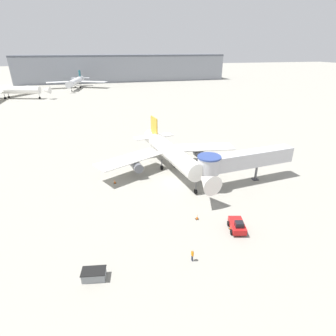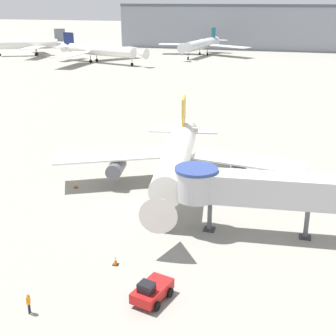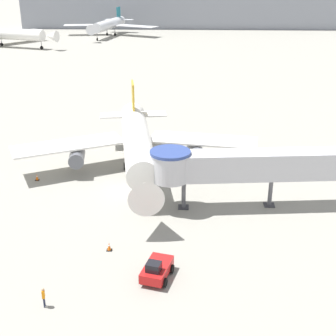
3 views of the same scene
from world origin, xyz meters
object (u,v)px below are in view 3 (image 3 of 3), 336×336
ground_crew_marshaller (44,296)px  background_jet_teal_tail (109,25)px  traffic_cone_port_wing (37,177)px  jet_bridge (233,165)px  traffic_cone_apron_front (148,271)px  main_airplane (137,144)px  background_jet_navy_tail (3,34)px  pushback_tug_red (157,269)px  traffic_cone_near_nose (109,247)px

ground_crew_marshaller → background_jet_teal_tail: bearing=178.1°
traffic_cone_port_wing → ground_crew_marshaller: ground_crew_marshaller is taller
jet_bridge → traffic_cone_port_wing: 23.47m
jet_bridge → traffic_cone_apron_front: bearing=-127.6°
jet_bridge → main_airplane: bearing=136.9°
traffic_cone_port_wing → background_jet_teal_tail: bearing=95.6°
ground_crew_marshaller → background_jet_teal_tail: 159.29m
traffic_cone_apron_front → traffic_cone_port_wing: (-14.68, 18.06, 0.06)m
traffic_cone_apron_front → background_jet_navy_tail: (-57.83, 123.72, 3.96)m
jet_bridge → traffic_cone_port_wing: jet_bridge is taller
traffic_cone_port_wing → background_jet_navy_tail: (-43.14, 105.66, 3.90)m
pushback_tug_red → traffic_cone_port_wing: pushback_tug_red is taller
background_jet_teal_tail → main_airplane: bearing=-70.0°
pushback_tug_red → main_airplane: bearing=114.4°
background_jet_teal_tail → jet_bridge: bearing=-66.5°
traffic_cone_near_nose → traffic_cone_port_wing: traffic_cone_near_nose is taller
ground_crew_marshaller → jet_bridge: bearing=128.8°
traffic_cone_near_nose → ground_crew_marshaller: ground_crew_marshaller is taller
jet_bridge → traffic_cone_port_wing: (-22.33, 5.79, -4.31)m
background_jet_navy_tail → background_jet_teal_tail: background_jet_teal_tail is taller
jet_bridge → background_jet_teal_tail: (-35.56, 141.27, -0.28)m
jet_bridge → ground_crew_marshaller: jet_bridge is taller
main_airplane → jet_bridge: bearing=-46.5°
traffic_cone_near_nose → background_jet_navy_tail: background_jet_navy_tail is taller
main_airplane → jet_bridge: 13.33m
pushback_tug_red → traffic_cone_port_wing: bearing=144.2°
main_airplane → traffic_cone_port_wing: (-11.77, -2.31, -3.52)m
traffic_cone_apron_front → background_jet_navy_tail: size_ratio=0.02×
background_jet_teal_tail → ground_crew_marshaller: bearing=-73.2°
jet_bridge → pushback_tug_red: size_ratio=5.12×
ground_crew_marshaller → background_jet_navy_tail: size_ratio=0.04×
traffic_cone_apron_front → background_jet_navy_tail: background_jet_navy_tail is taller
jet_bridge → ground_crew_marshaller: bearing=-137.5°
pushback_tug_red → traffic_cone_apron_front: size_ratio=5.79×
traffic_cone_port_wing → ground_crew_marshaller: 23.63m
pushback_tug_red → background_jet_navy_tail: size_ratio=0.10×
traffic_cone_near_nose → traffic_cone_port_wing: (-10.96, 14.69, -0.00)m
background_jet_navy_tail → jet_bridge: bearing=-131.3°
pushback_tug_red → traffic_cone_apron_front: 1.03m
main_airplane → traffic_cone_apron_front: bearing=-90.9°
ground_crew_marshaller → background_jet_teal_tail: (-20.64, 157.91, 3.45)m
jet_bridge → background_jet_navy_tail: background_jet_navy_tail is taller
traffic_cone_apron_front → traffic_cone_port_wing: 23.28m
background_jet_teal_tail → background_jet_navy_tail: bearing=-125.7°
background_jet_navy_tail → background_jet_teal_tail: 42.24m
jet_bridge → traffic_cone_near_nose: (-11.38, -8.90, -4.31)m
background_jet_teal_tail → traffic_cone_apron_front: bearing=-70.3°
traffic_cone_port_wing → background_jet_teal_tail: size_ratio=0.02×
traffic_cone_port_wing → jet_bridge: bearing=-14.5°
jet_bridge → background_jet_navy_tail: bearing=114.8°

